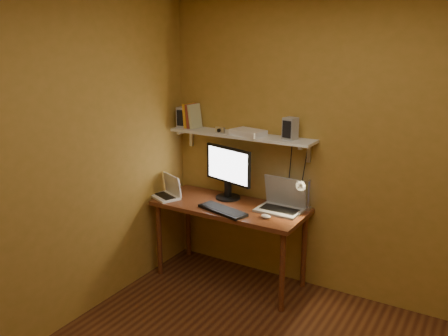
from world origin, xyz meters
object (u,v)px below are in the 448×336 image
Objects in this scene: keyboard at (223,210)px; desk_lamp at (304,191)px; wall_shelf at (241,136)px; router at (248,132)px; speaker_left at (184,117)px; speaker_right at (290,129)px; shelf_camera at (220,130)px; laptop at (282,202)px; monitor at (228,170)px; netbook at (168,191)px; desk at (230,214)px; mouse at (266,216)px.

desk_lamp reaches higher than keyboard.
wall_shelf is at bearing 174.12° from desk_lamp.
router is (0.08, -0.02, 0.04)m from wall_shelf.
speaker_left is 1.12m from speaker_right.
shelf_camera is (-0.18, -0.07, 0.04)m from wall_shelf.
laptop is 0.86m from shelf_camera.
shelf_camera is (-0.21, 0.30, 0.64)m from keyboard.
laptop is 1.27m from speaker_left.
netbook is at bearing -137.22° from monitor.
shelf_camera reaches higher than monitor.
desk_lamp is 1.92× the size of speaker_left.
shelf_camera is at bearing -158.97° from wall_shelf.
shelf_camera reaches higher than wall_shelf.
speaker_right is at bearing 20.50° from monitor.
wall_shelf is 7.17× the size of speaker_left.
speaker_left is 0.73m from router.
router is (0.72, -0.03, -0.07)m from speaker_left.
speaker_left reaches higher than speaker_right.
netbook is (-0.61, -0.11, 0.14)m from desk.
netbook is at bearing -171.96° from mouse.
speaker_left is (-1.06, 0.33, 0.71)m from mouse.
monitor is 0.74m from speaker_right.
monitor is 0.65m from mouse.
desk_lamp reaches higher than netbook.
desk_lamp is at bearing 40.96° from keyboard.
speaker_right is (0.48, 0.20, 0.80)m from desk.
desk is at bearing -145.88° from speaker_right.
desk is 0.72m from wall_shelf.
desk is 4.74× the size of router.
keyboard is at bearing -85.28° from wall_shelf.
mouse is 1.32m from speaker_left.
speaker_left is at bearing 179.18° from wall_shelf.
wall_shelf is at bearing 37.58° from monitor.
wall_shelf is at bearing -167.84° from speaker_right.
desk is at bearing -24.73° from speaker_left.
speaker_right is at bearing 89.66° from mouse.
desk_lamp is at bearing -5.14° from router.
speaker_right is at bearing 55.65° from keyboard.
speaker_right is (1.12, -0.00, -0.00)m from speaker_left.
laptop is 0.53m from keyboard.
keyboard is 1.26× the size of desk_lamp.
speaker_right is (0.45, 0.38, 0.71)m from keyboard.
monitor is 5.79× the size of mouse.
keyboard is 2.51× the size of speaker_right.
monitor reaches higher than desk_lamp.
shelf_camera is at bearing 145.12° from desk.
laptop is 1.06× the size of desk_lamp.
laptop is 0.69m from router.
desk_lamp is 0.73m from router.
netbook is 1.30m from desk_lamp.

